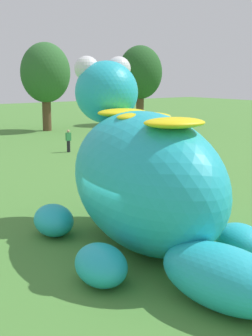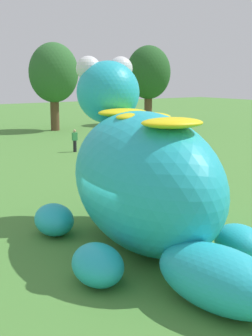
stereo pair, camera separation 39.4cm
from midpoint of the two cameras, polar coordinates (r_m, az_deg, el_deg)
ground_plane at (r=15.13m, az=-1.57°, el=-10.99°), size 160.00×160.00×0.00m
giant_inflatable_creature at (r=15.47m, az=1.55°, el=-1.26°), size 7.62×13.05×6.49m
tree_centre_left at (r=49.45m, az=-10.11°, el=11.40°), size 5.11×5.11×9.07m
tree_centre at (r=55.45m, az=1.54°, el=11.60°), size 5.16×5.16×9.16m
spectator_near_inflatable at (r=22.83m, az=-2.49°, el=-1.05°), size 0.38×0.26×1.71m
spectator_mid_field at (r=25.41m, az=7.05°, el=0.15°), size 0.38×0.26×1.71m
spectator_by_cars at (r=26.80m, az=1.91°, el=0.81°), size 0.38×0.26×1.71m
spectator_wandering at (r=35.44m, az=-7.41°, el=3.31°), size 0.38×0.26×1.71m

